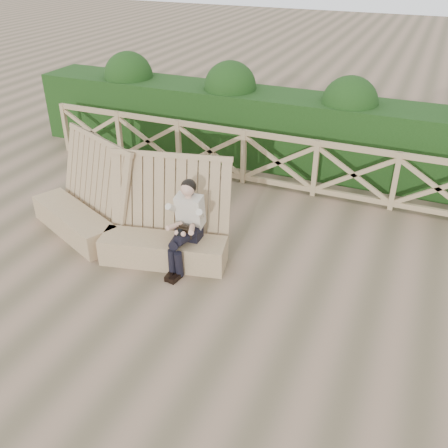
% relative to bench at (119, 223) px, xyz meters
% --- Properties ---
extents(ground, '(60.00, 60.00, 0.00)m').
position_rel_bench_xyz_m(ground, '(1.66, -0.58, -0.39)').
color(ground, brown).
rests_on(ground, ground).
extents(bench, '(3.71, 1.46, 1.55)m').
position_rel_bench_xyz_m(bench, '(0.00, 0.00, 0.00)').
color(bench, '#8E7151').
rests_on(bench, ground).
extents(woman, '(0.40, 0.84, 1.35)m').
position_rel_bench_xyz_m(woman, '(1.23, -0.06, 0.33)').
color(woman, black).
rests_on(woman, ground).
extents(guardrail, '(10.10, 0.09, 1.10)m').
position_rel_bench_xyz_m(guardrail, '(1.66, 2.92, 0.17)').
color(guardrail, '#998259').
rests_on(guardrail, ground).
extents(hedge, '(12.00, 1.20, 1.50)m').
position_rel_bench_xyz_m(hedge, '(1.66, 4.12, 0.36)').
color(hedge, black).
rests_on(hedge, ground).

